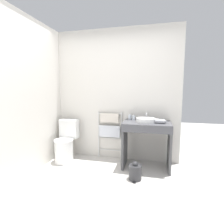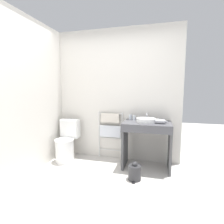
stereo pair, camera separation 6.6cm
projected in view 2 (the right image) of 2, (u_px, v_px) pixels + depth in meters
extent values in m
plane|color=silver|center=(84.00, 203.00, 2.17)|extent=(12.00, 12.00, 0.00)
cube|color=silver|center=(115.00, 95.00, 3.52)|extent=(2.58, 0.12, 2.57)
cube|color=silver|center=(35.00, 96.00, 3.05)|extent=(0.12, 2.25, 2.57)
cylinder|color=white|center=(65.00, 151.00, 3.40)|extent=(0.35, 0.35, 0.43)
cylinder|color=white|center=(64.00, 140.00, 3.38)|extent=(0.37, 0.37, 0.02)
cube|color=white|center=(70.00, 128.00, 3.59)|extent=(0.37, 0.18, 0.37)
cylinder|color=silver|center=(70.00, 119.00, 3.56)|extent=(0.05, 0.05, 0.01)
cylinder|color=silver|center=(99.00, 134.00, 3.61)|extent=(0.02, 0.02, 0.96)
cylinder|color=silver|center=(122.00, 136.00, 3.49)|extent=(0.02, 0.02, 0.96)
cylinder|color=silver|center=(111.00, 150.00, 3.59)|extent=(0.48, 0.02, 0.02)
cylinder|color=silver|center=(111.00, 138.00, 3.56)|extent=(0.48, 0.02, 0.02)
cylinder|color=silver|center=(110.00, 126.00, 3.53)|extent=(0.48, 0.02, 0.02)
cylinder|color=silver|center=(110.00, 114.00, 3.49)|extent=(0.48, 0.02, 0.02)
cube|color=silver|center=(110.00, 118.00, 3.48)|extent=(0.37, 0.04, 0.18)
cube|color=silver|center=(110.00, 131.00, 3.51)|extent=(0.43, 0.04, 0.23)
cube|color=#4C4C51|center=(147.00, 123.00, 3.06)|extent=(0.83, 0.56, 0.03)
cube|color=#4C4C51|center=(146.00, 130.00, 2.81)|extent=(0.83, 0.02, 0.10)
cube|color=#4C4C4F|center=(125.00, 144.00, 3.21)|extent=(0.04, 0.47, 0.80)
cube|color=#4C4C4F|center=(170.00, 148.00, 3.01)|extent=(0.04, 0.47, 0.80)
cylinder|color=white|center=(146.00, 120.00, 3.03)|extent=(0.34, 0.34, 0.07)
cylinder|color=silver|center=(146.00, 118.00, 3.03)|extent=(0.28, 0.28, 0.01)
cylinder|color=silver|center=(147.00, 117.00, 3.22)|extent=(0.02, 0.02, 0.14)
cylinder|color=silver|center=(147.00, 114.00, 3.17)|extent=(0.02, 0.09, 0.02)
cylinder|color=silver|center=(130.00, 117.00, 3.32)|extent=(0.06, 0.06, 0.10)
cylinder|color=silver|center=(134.00, 118.00, 3.27)|extent=(0.06, 0.06, 0.09)
cylinder|color=#B7B7BC|center=(160.00, 122.00, 2.92)|extent=(0.16, 0.07, 0.07)
cone|color=#9C9CA0|center=(167.00, 122.00, 2.89)|extent=(0.06, 0.06, 0.06)
cube|color=#B7B7BC|center=(158.00, 121.00, 3.01)|extent=(0.04, 0.10, 0.05)
cylinder|color=#333335|center=(135.00, 173.00, 2.73)|extent=(0.20, 0.20, 0.23)
sphere|color=#333335|center=(135.00, 164.00, 2.71)|extent=(0.09, 0.09, 0.09)
cube|color=black|center=(133.00, 183.00, 2.63)|extent=(0.05, 0.04, 0.02)
cube|color=silver|center=(46.00, 175.00, 2.86)|extent=(0.56, 0.36, 0.01)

